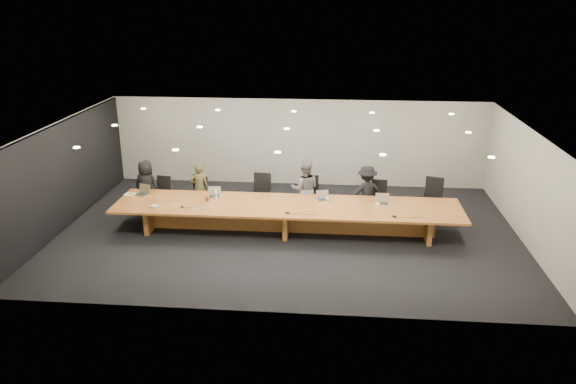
% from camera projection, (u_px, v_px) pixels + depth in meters
% --- Properties ---
extents(ground, '(12.00, 12.00, 0.00)m').
position_uv_depth(ground, '(287.00, 231.00, 14.81)').
color(ground, black).
rests_on(ground, ground).
extents(back_wall, '(12.00, 0.02, 2.80)m').
position_uv_depth(back_wall, '(298.00, 142.00, 18.10)').
color(back_wall, beige).
rests_on(back_wall, ground).
extents(left_wall_panel, '(0.08, 7.84, 2.74)m').
position_uv_depth(left_wall_panel, '(64.00, 176.00, 14.85)').
color(left_wall_panel, black).
rests_on(left_wall_panel, ground).
extents(conference_table, '(9.00, 1.80, 0.75)m').
position_uv_depth(conference_table, '(287.00, 213.00, 14.64)').
color(conference_table, brown).
rests_on(conference_table, ground).
extents(chair_far_left, '(0.59, 0.59, 1.00)m').
position_uv_depth(chair_far_left, '(162.00, 194.00, 16.12)').
color(chair_far_left, black).
rests_on(chair_far_left, ground).
extents(chair_left, '(0.54, 0.54, 1.01)m').
position_uv_depth(chair_left, '(200.00, 195.00, 16.01)').
color(chair_left, black).
rests_on(chair_left, ground).
extents(chair_mid_left, '(0.65, 0.65, 1.17)m').
position_uv_depth(chair_mid_left, '(261.00, 194.00, 15.84)').
color(chair_mid_left, black).
rests_on(chair_mid_left, ground).
extents(chair_mid_right, '(0.67, 0.67, 1.09)m').
position_uv_depth(chair_mid_right, '(312.00, 196.00, 15.83)').
color(chair_mid_right, black).
rests_on(chair_mid_right, ground).
extents(chair_right, '(0.58, 0.58, 1.06)m').
position_uv_depth(chair_right, '(378.00, 199.00, 15.60)').
color(chair_right, black).
rests_on(chair_right, ground).
extents(chair_far_right, '(0.75, 0.75, 1.18)m').
position_uv_depth(chair_far_right, '(432.00, 199.00, 15.44)').
color(chair_far_right, black).
rests_on(chair_far_right, ground).
extents(person_a, '(0.81, 0.59, 1.52)m').
position_uv_depth(person_a, '(147.00, 186.00, 15.96)').
color(person_a, black).
rests_on(person_a, ground).
extents(person_b, '(0.59, 0.44, 1.46)m').
position_uv_depth(person_b, '(199.00, 188.00, 15.90)').
color(person_b, '#3D3B21').
rests_on(person_b, ground).
extents(person_c, '(0.82, 0.65, 1.62)m').
position_uv_depth(person_c, '(305.00, 189.00, 15.56)').
color(person_c, '#575759').
rests_on(person_c, ground).
extents(person_d, '(1.10, 0.83, 1.52)m').
position_uv_depth(person_d, '(367.00, 192.00, 15.45)').
color(person_d, black).
rests_on(person_d, ground).
extents(laptop_a, '(0.43, 0.38, 0.28)m').
position_uv_depth(laptop_a, '(142.00, 190.00, 15.24)').
color(laptop_a, tan).
rests_on(laptop_a, conference_table).
extents(laptop_b, '(0.36, 0.28, 0.27)m').
position_uv_depth(laptop_b, '(214.00, 192.00, 15.07)').
color(laptop_b, '#BBAA8E').
rests_on(laptop_b, conference_table).
extents(laptop_d, '(0.38, 0.31, 0.26)m').
position_uv_depth(laptop_d, '(323.00, 196.00, 14.84)').
color(laptop_d, tan).
rests_on(laptop_d, conference_table).
extents(laptop_e, '(0.35, 0.25, 0.27)m').
position_uv_depth(laptop_e, '(383.00, 199.00, 14.57)').
color(laptop_e, '#B6AA8B').
rests_on(laptop_e, conference_table).
extents(water_bottle, '(0.10, 0.10, 0.25)m').
position_uv_depth(water_bottle, '(216.00, 195.00, 14.94)').
color(water_bottle, silver).
rests_on(water_bottle, conference_table).
extents(amber_mug, '(0.10, 0.10, 0.11)m').
position_uv_depth(amber_mug, '(207.00, 199.00, 14.82)').
color(amber_mug, maroon).
rests_on(amber_mug, conference_table).
extents(paper_cup_near, '(0.11, 0.11, 0.10)m').
position_uv_depth(paper_cup_near, '(328.00, 199.00, 14.83)').
color(paper_cup_near, white).
rests_on(paper_cup_near, conference_table).
extents(paper_cup_far, '(0.10, 0.10, 0.09)m').
position_uv_depth(paper_cup_far, '(378.00, 205.00, 14.45)').
color(paper_cup_far, white).
rests_on(paper_cup_far, conference_table).
extents(notepad, '(0.30, 0.25, 0.02)m').
position_uv_depth(notepad, '(130.00, 194.00, 15.32)').
color(notepad, silver).
rests_on(notepad, conference_table).
extents(lime_gadget, '(0.16, 0.12, 0.02)m').
position_uv_depth(lime_gadget, '(130.00, 194.00, 15.31)').
color(lime_gadget, '#5CAE2E').
rests_on(lime_gadget, notepad).
extents(av_box, '(0.25, 0.21, 0.03)m').
position_uv_depth(av_box, '(155.00, 206.00, 14.42)').
color(av_box, '#B0B0B5').
rests_on(av_box, conference_table).
extents(mic_left, '(0.14, 0.14, 0.03)m').
position_uv_depth(mic_left, '(182.00, 206.00, 14.42)').
color(mic_left, black).
rests_on(mic_left, conference_table).
extents(mic_center, '(0.17, 0.17, 0.03)m').
position_uv_depth(mic_center, '(287.00, 212.00, 14.01)').
color(mic_center, black).
rests_on(mic_center, conference_table).
extents(mic_right, '(0.17, 0.17, 0.03)m').
position_uv_depth(mic_right, '(394.00, 216.00, 13.79)').
color(mic_right, black).
rests_on(mic_right, conference_table).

